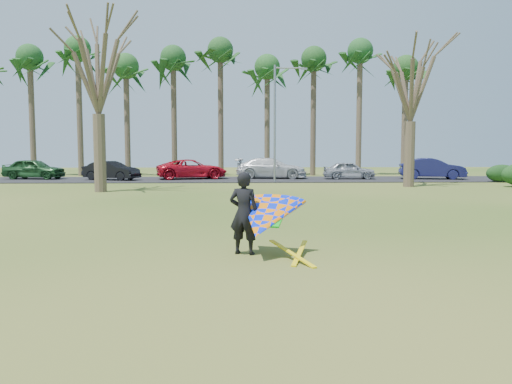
{
  "coord_description": "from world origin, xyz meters",
  "views": [
    {
      "loc": [
        -0.51,
        -12.32,
        2.36
      ],
      "look_at": [
        0.0,
        2.0,
        1.1
      ],
      "focal_mm": 35.0,
      "sensor_mm": 36.0,
      "label": 1
    }
  ],
  "objects_px": {
    "bare_tree_right": "(411,79)",
    "kite_flyer": "(262,217)",
    "car_0": "(34,169)",
    "car_2": "(192,169)",
    "bare_tree_left": "(97,63)",
    "streetlight": "(277,117)",
    "car_4": "(349,170)",
    "car_3": "(271,168)",
    "car_1": "(111,171)",
    "car_5": "(432,169)"
  },
  "relations": [
    {
      "from": "kite_flyer",
      "to": "car_0",
      "type": "bearing_deg",
      "value": 120.19
    },
    {
      "from": "car_2",
      "to": "kite_flyer",
      "type": "height_order",
      "value": "kite_flyer"
    },
    {
      "from": "car_1",
      "to": "car_2",
      "type": "bearing_deg",
      "value": -58.93
    },
    {
      "from": "streetlight",
      "to": "car_1",
      "type": "xyz_separation_m",
      "value": [
        -11.93,
        2.39,
        -3.72
      ]
    },
    {
      "from": "car_4",
      "to": "car_5",
      "type": "height_order",
      "value": "car_5"
    },
    {
      "from": "car_2",
      "to": "car_5",
      "type": "distance_m",
      "value": 18.12
    },
    {
      "from": "kite_flyer",
      "to": "car_3",
      "type": "bearing_deg",
      "value": 85.77
    },
    {
      "from": "bare_tree_right",
      "to": "streetlight",
      "type": "bearing_deg",
      "value": 152.97
    },
    {
      "from": "car_0",
      "to": "car_5",
      "type": "relative_size",
      "value": 0.94
    },
    {
      "from": "bare_tree_left",
      "to": "bare_tree_right",
      "type": "xyz_separation_m",
      "value": [
        18.0,
        3.0,
        -0.35
      ]
    },
    {
      "from": "streetlight",
      "to": "kite_flyer",
      "type": "relative_size",
      "value": 3.35
    },
    {
      "from": "streetlight",
      "to": "car_4",
      "type": "xyz_separation_m",
      "value": [
        5.69,
        2.96,
        -3.75
      ]
    },
    {
      "from": "car_5",
      "to": "kite_flyer",
      "type": "distance_m",
      "value": 29.8
    },
    {
      "from": "bare_tree_right",
      "to": "car_4",
      "type": "relative_size",
      "value": 2.39
    },
    {
      "from": "bare_tree_right",
      "to": "car_2",
      "type": "xyz_separation_m",
      "value": [
        -14.01,
        7.53,
        -5.77
      ]
    },
    {
      "from": "bare_tree_right",
      "to": "car_0",
      "type": "relative_size",
      "value": 2.06
    },
    {
      "from": "bare_tree_left",
      "to": "car_4",
      "type": "xyz_separation_m",
      "value": [
        15.85,
        9.96,
        -6.2
      ]
    },
    {
      "from": "car_4",
      "to": "car_1",
      "type": "bearing_deg",
      "value": 94.91
    },
    {
      "from": "bare_tree_right",
      "to": "car_0",
      "type": "height_order",
      "value": "bare_tree_right"
    },
    {
      "from": "bare_tree_right",
      "to": "car_3",
      "type": "xyz_separation_m",
      "value": [
        -7.96,
        7.97,
        -5.72
      ]
    },
    {
      "from": "streetlight",
      "to": "car_1",
      "type": "relative_size",
      "value": 1.93
    },
    {
      "from": "bare_tree_right",
      "to": "car_3",
      "type": "height_order",
      "value": "bare_tree_right"
    },
    {
      "from": "bare_tree_left",
      "to": "car_0",
      "type": "relative_size",
      "value": 2.17
    },
    {
      "from": "streetlight",
      "to": "car_5",
      "type": "bearing_deg",
      "value": 12.77
    },
    {
      "from": "car_1",
      "to": "car_4",
      "type": "distance_m",
      "value": 17.63
    },
    {
      "from": "bare_tree_right",
      "to": "car_1",
      "type": "relative_size",
      "value": 2.22
    },
    {
      "from": "car_5",
      "to": "car_0",
      "type": "bearing_deg",
      "value": 99.74
    },
    {
      "from": "streetlight",
      "to": "kite_flyer",
      "type": "distance_m",
      "value": 23.93
    },
    {
      "from": "bare_tree_left",
      "to": "car_5",
      "type": "height_order",
      "value": "bare_tree_left"
    },
    {
      "from": "bare_tree_left",
      "to": "kite_flyer",
      "type": "height_order",
      "value": "bare_tree_left"
    },
    {
      "from": "car_2",
      "to": "kite_flyer",
      "type": "bearing_deg",
      "value": 173.74
    },
    {
      "from": "streetlight",
      "to": "car_0",
      "type": "xyz_separation_m",
      "value": [
        -18.04,
        3.74,
        -3.64
      ]
    },
    {
      "from": "car_1",
      "to": "bare_tree_right",
      "type": "bearing_deg",
      "value": -88.09
    },
    {
      "from": "bare_tree_right",
      "to": "car_2",
      "type": "distance_m",
      "value": 16.92
    },
    {
      "from": "bare_tree_left",
      "to": "car_4",
      "type": "height_order",
      "value": "bare_tree_left"
    },
    {
      "from": "car_1",
      "to": "car_4",
      "type": "xyz_separation_m",
      "value": [
        17.62,
        0.58,
        -0.03
      ]
    },
    {
      "from": "kite_flyer",
      "to": "bare_tree_right",
      "type": "bearing_deg",
      "value": 62.93
    },
    {
      "from": "car_0",
      "to": "car_3",
      "type": "bearing_deg",
      "value": -81.0
    },
    {
      "from": "bare_tree_right",
      "to": "car_4",
      "type": "bearing_deg",
      "value": 107.14
    },
    {
      "from": "bare_tree_left",
      "to": "car_2",
      "type": "relative_size",
      "value": 1.84
    },
    {
      "from": "streetlight",
      "to": "bare_tree_right",
      "type": "bearing_deg",
      "value": -27.03
    },
    {
      "from": "car_4",
      "to": "car_5",
      "type": "distance_m",
      "value": 6.24
    },
    {
      "from": "bare_tree_right",
      "to": "kite_flyer",
      "type": "distance_m",
      "value": 22.69
    },
    {
      "from": "kite_flyer",
      "to": "streetlight",
      "type": "bearing_deg",
      "value": 84.77
    },
    {
      "from": "car_4",
      "to": "car_0",
      "type": "bearing_deg",
      "value": 91.16
    },
    {
      "from": "car_0",
      "to": "car_4",
      "type": "relative_size",
      "value": 1.16
    },
    {
      "from": "bare_tree_left",
      "to": "car_0",
      "type": "bearing_deg",
      "value": 126.26
    },
    {
      "from": "streetlight",
      "to": "car_0",
      "type": "bearing_deg",
      "value": 168.29
    },
    {
      "from": "car_1",
      "to": "kite_flyer",
      "type": "bearing_deg",
      "value": -139.55
    },
    {
      "from": "car_1",
      "to": "kite_flyer",
      "type": "height_order",
      "value": "kite_flyer"
    }
  ]
}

